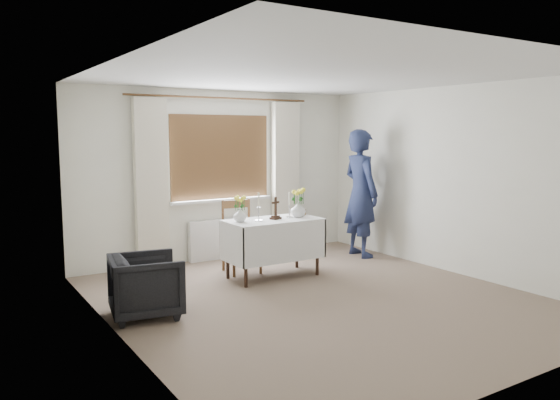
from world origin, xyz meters
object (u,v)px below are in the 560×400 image
at_px(armchair, 146,286).
at_px(flower_vase_left, 240,215).
at_px(altar_table, 273,248).
at_px(wooden_cross, 276,208).
at_px(person, 361,193).
at_px(flower_vase_right, 298,209).
at_px(wooden_chair, 242,237).

xyz_separation_m(armchair, flower_vase_left, (1.46, 0.67, 0.53)).
bearing_deg(altar_table, wooden_cross, -6.99).
xyz_separation_m(altar_table, person, (1.78, 0.34, 0.58)).
xyz_separation_m(armchair, flower_vase_right, (2.29, 0.60, 0.55)).
distance_m(armchair, person, 3.87).
height_order(person, flower_vase_left, person).
bearing_deg(altar_table, flower_vase_right, -2.33).
bearing_deg(armchair, flower_vase_right, -65.13).
distance_m(armchair, wooden_cross, 2.12).
distance_m(altar_table, flower_vase_left, 0.65).
bearing_deg(wooden_chair, armchair, -142.44).
xyz_separation_m(person, flower_vase_left, (-2.24, -0.29, -0.12)).
distance_m(wooden_chair, flower_vase_right, 0.85).
distance_m(wooden_chair, person, 2.07).
bearing_deg(armchair, person, -65.23).
bearing_deg(armchair, flower_vase_left, -54.99).
xyz_separation_m(armchair, person, (3.69, 0.96, 0.64)).
height_order(altar_table, armchair, altar_table).
distance_m(wooden_cross, flower_vase_right, 0.35).
distance_m(armchair, flower_vase_right, 2.43).
xyz_separation_m(wooden_chair, flower_vase_right, (0.61, -0.45, 0.38)).
bearing_deg(wooden_chair, person, 2.77).
relative_size(wooden_chair, wooden_cross, 3.33).
bearing_deg(wooden_chair, flower_vase_left, -115.29).
relative_size(person, flower_vase_right, 9.21).
distance_m(wooden_chair, armchair, 2.00).
xyz_separation_m(altar_table, wooden_chair, (-0.23, 0.44, 0.11)).
relative_size(armchair, flower_vase_right, 3.37).
relative_size(altar_table, person, 0.64).
height_order(altar_table, person, person).
relative_size(person, flower_vase_left, 11.17).
relative_size(wooden_chair, flower_vase_left, 5.63).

